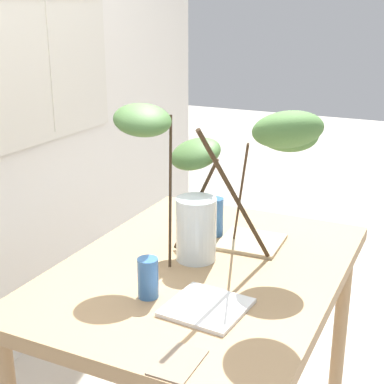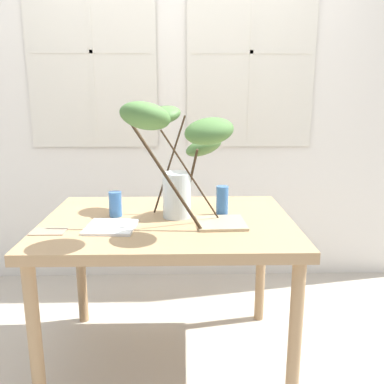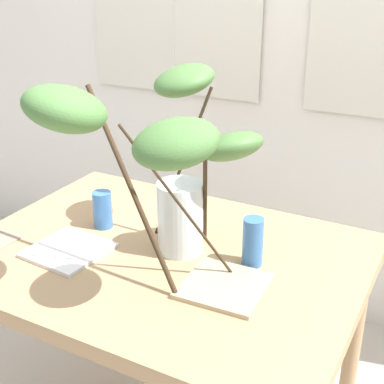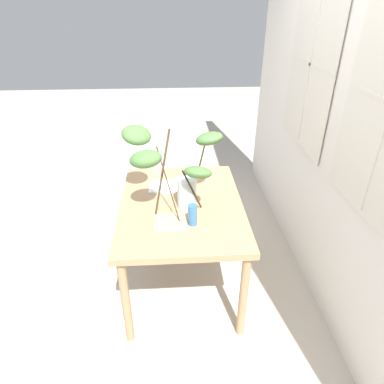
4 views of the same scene
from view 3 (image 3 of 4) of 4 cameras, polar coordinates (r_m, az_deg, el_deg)
name	(u,v)px [view 3 (image 3 of 4)]	position (r m, az deg, el deg)	size (l,w,h in m)	color
dining_table	(162,275)	(1.73, -3.16, -8.74)	(1.21, 0.90, 0.78)	tan
vase_with_branches	(166,152)	(1.46, -2.73, 4.26)	(0.53, 0.76, 0.60)	silver
drinking_glass_blue_left	(103,210)	(1.83, -9.40, -1.84)	(0.06, 0.06, 0.13)	#386BAD
drinking_glass_blue_right	(253,242)	(1.59, 6.42, -5.24)	(0.06, 0.06, 0.15)	#386BAD
plate_square_left	(69,250)	(1.72, -12.87, -5.99)	(0.22, 0.22, 0.01)	white
plate_square_right	(225,286)	(1.51, 3.45, -9.83)	(0.22, 0.22, 0.01)	tan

